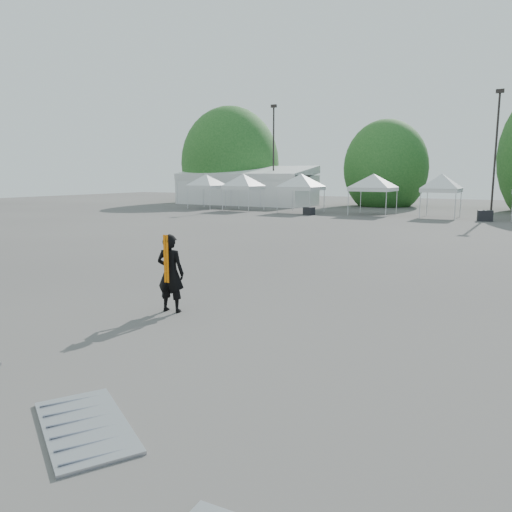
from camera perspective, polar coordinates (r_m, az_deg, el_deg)
The scene contains 15 objects.
ground at distance 14.39m, azimuth 0.41°, elevation -3.77°, with size 120.00×120.00×0.00m, color #474442.
marquee at distance 55.37m, azimuth -1.19°, elevation 7.94°, with size 15.00×6.25×4.23m.
light_pole_west at distance 52.55m, azimuth 2.02°, elevation 12.01°, with size 0.60×0.25×10.30m.
light_pole_east at distance 44.38m, azimuth 25.74°, elevation 11.30°, with size 0.60×0.25×9.80m.
tree_far_w at distance 60.05m, azimuth -2.97°, elevation 10.49°, with size 4.80×4.80×7.30m.
tree_mid_w at distance 54.26m, azimuth 14.58°, elevation 9.69°, with size 4.16×4.16×6.33m.
tent_a at distance 49.20m, azimuth -5.69°, elevation 9.00°, with size 4.02×4.02×3.88m.
tent_b at distance 46.11m, azimuth -1.46°, elevation 9.03°, with size 4.20×4.20×3.88m.
tent_c at distance 43.61m, azimuth 5.20°, elevation 8.98°, with size 4.60×4.60×3.88m.
tent_d at distance 42.20m, azimuth 13.29°, elevation 8.77°, with size 4.67×4.67×3.88m.
tent_e at distance 40.86m, azimuth 20.50°, elevation 8.42°, with size 3.84×3.84×3.88m.
man at distance 12.01m, azimuth -9.74°, elevation -1.94°, with size 0.75×0.57×1.88m.
barrier_mid at distance 7.18m, azimuth -18.93°, elevation -17.87°, with size 2.24×1.87×0.06m.
crate_west at distance 41.07m, azimuth 6.08°, elevation 5.12°, with size 0.81×0.63×0.63m, color black.
crate_mid at distance 38.88m, azimuth 24.71°, elevation 4.20°, with size 0.99×0.77×0.77m, color black.
Camera 1 is at (7.01, -12.14, 3.25)m, focal length 35.00 mm.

